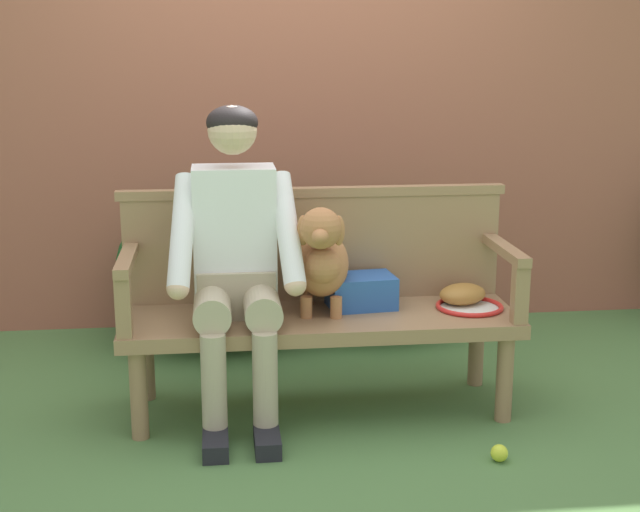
{
  "coord_description": "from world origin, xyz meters",
  "views": [
    {
      "loc": [
        -0.42,
        -3.62,
        1.55
      ],
      "look_at": [
        0.0,
        0.0,
        0.68
      ],
      "focal_mm": 50.63,
      "sensor_mm": 36.0,
      "label": 1
    }
  ],
  "objects_px": {
    "baseball_glove": "(463,294)",
    "sports_bag": "(361,291)",
    "tennis_racket": "(469,304)",
    "dog_on_bench": "(322,259)",
    "garden_bench": "(320,326)",
    "person_seated": "(235,254)",
    "tennis_ball": "(499,453)"
  },
  "relations": [
    {
      "from": "baseball_glove",
      "to": "sports_bag",
      "type": "height_order",
      "value": "sports_bag"
    },
    {
      "from": "sports_bag",
      "to": "baseball_glove",
      "type": "bearing_deg",
      "value": -1.06
    },
    {
      "from": "tennis_racket",
      "to": "dog_on_bench",
      "type": "bearing_deg",
      "value": -177.67
    },
    {
      "from": "tennis_racket",
      "to": "baseball_glove",
      "type": "bearing_deg",
      "value": 115.26
    },
    {
      "from": "garden_bench",
      "to": "person_seated",
      "type": "bearing_deg",
      "value": -177.35
    },
    {
      "from": "garden_bench",
      "to": "person_seated",
      "type": "height_order",
      "value": "person_seated"
    },
    {
      "from": "baseball_glove",
      "to": "sports_bag",
      "type": "xyz_separation_m",
      "value": [
        -0.45,
        0.01,
        0.02
      ]
    },
    {
      "from": "baseball_glove",
      "to": "tennis_ball",
      "type": "relative_size",
      "value": 3.33
    },
    {
      "from": "garden_bench",
      "to": "baseball_glove",
      "type": "xyz_separation_m",
      "value": [
        0.63,
        0.07,
        0.1
      ]
    },
    {
      "from": "person_seated",
      "to": "dog_on_bench",
      "type": "height_order",
      "value": "person_seated"
    },
    {
      "from": "garden_bench",
      "to": "tennis_racket",
      "type": "relative_size",
      "value": 2.85
    },
    {
      "from": "tennis_racket",
      "to": "sports_bag",
      "type": "height_order",
      "value": "sports_bag"
    },
    {
      "from": "baseball_glove",
      "to": "sports_bag",
      "type": "relative_size",
      "value": 0.79
    },
    {
      "from": "tennis_racket",
      "to": "tennis_ball",
      "type": "relative_size",
      "value": 8.82
    },
    {
      "from": "dog_on_bench",
      "to": "tennis_racket",
      "type": "height_order",
      "value": "dog_on_bench"
    },
    {
      "from": "baseball_glove",
      "to": "garden_bench",
      "type": "bearing_deg",
      "value": 160.3
    },
    {
      "from": "sports_bag",
      "to": "person_seated",
      "type": "bearing_deg",
      "value": -170.08
    },
    {
      "from": "person_seated",
      "to": "tennis_racket",
      "type": "distance_m",
      "value": 1.04
    },
    {
      "from": "garden_bench",
      "to": "sports_bag",
      "type": "distance_m",
      "value": 0.24
    },
    {
      "from": "garden_bench",
      "to": "sports_bag",
      "type": "relative_size",
      "value": 5.92
    },
    {
      "from": "tennis_ball",
      "to": "tennis_racket",
      "type": "bearing_deg",
      "value": 86.41
    },
    {
      "from": "person_seated",
      "to": "tennis_ball",
      "type": "distance_m",
      "value": 1.3
    },
    {
      "from": "dog_on_bench",
      "to": "baseball_glove",
      "type": "xyz_separation_m",
      "value": [
        0.63,
        0.07,
        -0.19
      ]
    },
    {
      "from": "garden_bench",
      "to": "tennis_ball",
      "type": "bearing_deg",
      "value": -43.01
    },
    {
      "from": "tennis_racket",
      "to": "tennis_ball",
      "type": "bearing_deg",
      "value": -93.59
    },
    {
      "from": "tennis_ball",
      "to": "dog_on_bench",
      "type": "bearing_deg",
      "value": 136.54
    },
    {
      "from": "person_seated",
      "to": "tennis_ball",
      "type": "bearing_deg",
      "value": -30.03
    },
    {
      "from": "garden_bench",
      "to": "sports_bag",
      "type": "bearing_deg",
      "value": 22.54
    },
    {
      "from": "tennis_racket",
      "to": "baseball_glove",
      "type": "xyz_separation_m",
      "value": [
        -0.02,
        0.04,
        0.04
      ]
    },
    {
      "from": "dog_on_bench",
      "to": "baseball_glove",
      "type": "relative_size",
      "value": 2.17
    },
    {
      "from": "garden_bench",
      "to": "baseball_glove",
      "type": "relative_size",
      "value": 7.53
    },
    {
      "from": "person_seated",
      "to": "baseball_glove",
      "type": "xyz_separation_m",
      "value": [
        0.98,
        0.09,
        -0.23
      ]
    }
  ]
}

